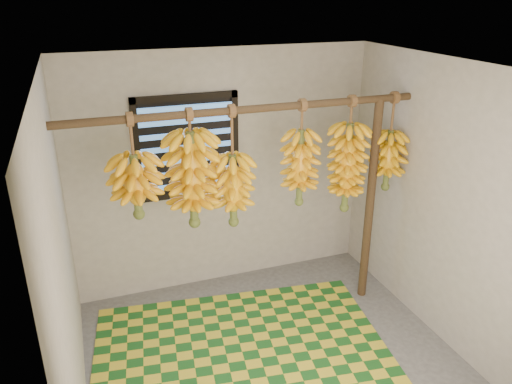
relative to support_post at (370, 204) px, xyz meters
name	(u,v)px	position (x,y,z in m)	size (l,w,h in m)	color
floor	(279,368)	(-1.20, -0.70, -1.00)	(3.00, 3.00, 0.01)	#4C4C4C
ceiling	(285,70)	(-1.20, -0.70, 1.40)	(3.00, 3.00, 0.01)	silver
wall_back	(223,172)	(-1.20, 0.80, 0.20)	(3.00, 0.01, 2.40)	gray
wall_left	(63,276)	(-2.71, -0.70, 0.20)	(0.01, 3.00, 2.40)	gray
wall_right	(450,209)	(0.30, -0.70, 0.20)	(0.01, 3.00, 2.40)	gray
window	(188,147)	(-1.55, 0.78, 0.50)	(1.00, 0.04, 1.00)	black
hanging_pole	(250,109)	(-1.20, 0.00, 1.00)	(0.06, 0.06, 3.00)	#47331D
support_post	(370,204)	(0.00, 0.00, 0.00)	(0.08, 0.08, 2.00)	#47331D
woven_mat	(245,361)	(-1.44, -0.53, -0.99)	(2.48, 1.98, 0.01)	#17501A
banana_bunch_a	(136,186)	(-2.13, 0.00, 0.47)	(0.38, 0.38, 0.83)	brown
banana_bunch_b	(192,180)	(-1.69, 0.00, 0.47)	(0.40, 0.40, 0.98)	brown
banana_bunch_c	(233,190)	(-1.35, 0.00, 0.33)	(0.34, 0.34, 1.03)	brown
banana_bunch_d	(300,168)	(-0.74, 0.00, 0.46)	(0.32, 0.32, 0.93)	brown
banana_bunch_e	(347,168)	(-0.28, 0.00, 0.40)	(0.34, 0.34, 1.06)	brown
banana_bunch_f	(388,160)	(0.15, 0.00, 0.42)	(0.32, 0.32, 0.91)	brown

